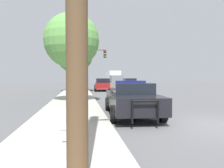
% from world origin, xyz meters
% --- Properties ---
extents(ground_plane, '(110.00, 110.00, 0.00)m').
position_xyz_m(ground_plane, '(0.00, 0.00, 0.00)').
color(ground_plane, '#565659').
extents(sidewalk_left, '(3.00, 110.00, 0.13)m').
position_xyz_m(sidewalk_left, '(-5.10, 0.00, 0.07)').
color(sidewalk_left, '#ADA89E').
rests_on(sidewalk_left, ground_plane).
extents(police_car, '(2.33, 5.12, 1.57)m').
position_xyz_m(police_car, '(-2.38, 2.47, 0.79)').
color(police_car, black).
rests_on(police_car, ground_plane).
extents(fire_hydrant, '(0.51, 0.22, 0.77)m').
position_xyz_m(fire_hydrant, '(-4.89, -1.86, 0.54)').
color(fire_hydrant, '#B7BCC1').
rests_on(fire_hydrant, sidewalk_left).
extents(traffic_light, '(4.15, 0.35, 4.88)m').
position_xyz_m(traffic_light, '(-4.01, 18.39, 3.62)').
color(traffic_light, '#424247').
rests_on(traffic_light, sidewalk_left).
extents(car_background_midblock, '(2.23, 4.55, 1.52)m').
position_xyz_m(car_background_midblock, '(-1.94, 19.69, 0.80)').
color(car_background_midblock, maroon).
rests_on(car_background_midblock, ground_plane).
extents(car_background_oncoming, '(2.13, 4.38, 1.50)m').
position_xyz_m(car_background_oncoming, '(2.19, 22.66, 0.79)').
color(car_background_oncoming, navy).
rests_on(car_background_oncoming, ground_plane).
extents(box_truck, '(2.58, 7.65, 2.89)m').
position_xyz_m(box_truck, '(2.05, 36.43, 1.54)').
color(box_truck, slate).
rests_on(box_truck, ground_plane).
extents(tree_sidewalk_near, '(3.64, 3.64, 5.83)m').
position_xyz_m(tree_sidewalk_near, '(-5.21, 7.57, 4.11)').
color(tree_sidewalk_near, '#4C3823').
rests_on(tree_sidewalk_near, sidewalk_left).
extents(tree_sidewalk_mid, '(4.20, 4.20, 6.25)m').
position_xyz_m(tree_sidewalk_mid, '(-5.30, 18.28, 4.26)').
color(tree_sidewalk_mid, '#4C3823').
rests_on(tree_sidewalk_mid, sidewalk_left).
extents(traffic_cone, '(0.35, 0.35, 0.67)m').
position_xyz_m(traffic_cone, '(-4.64, -1.08, 0.47)').
color(traffic_cone, orange).
rests_on(traffic_cone, sidewalk_left).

